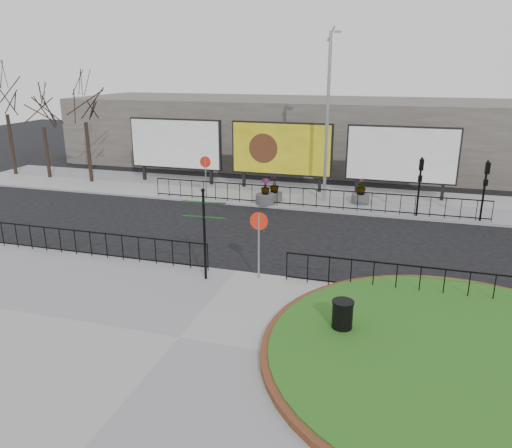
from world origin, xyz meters
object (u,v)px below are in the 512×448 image
at_px(billboard_mid, 281,149).
at_px(litter_bin, 342,318).
at_px(fingerpost_sign, 204,225).
at_px(planter_c, 361,194).
at_px(planter_a, 265,196).
at_px(lamp_post, 328,116).
at_px(planter_b, 274,192).

relative_size(billboard_mid, litter_bin, 5.97).
xyz_separation_m(fingerpost_sign, planter_c, (4.33, 12.00, -1.51)).
bearing_deg(planter_a, fingerpost_sign, -86.19).
distance_m(billboard_mid, fingerpost_sign, 14.00).
distance_m(planter_a, planter_c, 5.28).
bearing_deg(lamp_post, billboard_mid, 146.75).
xyz_separation_m(litter_bin, planter_a, (-5.86, 12.90, -0.07)).
relative_size(planter_b, planter_c, 0.97).
relative_size(planter_a, planter_b, 1.01).
bearing_deg(planter_c, fingerpost_sign, -109.86).
xyz_separation_m(planter_a, planter_b, (0.30, 0.80, 0.06)).
xyz_separation_m(lamp_post, planter_a, (-3.01, -1.60, -4.25)).
bearing_deg(planter_b, billboard_mid, 96.18).
height_order(litter_bin, planter_a, planter_a).
distance_m(lamp_post, fingerpost_sign, 12.51).
height_order(litter_bin, planter_b, planter_b).
bearing_deg(planter_a, planter_b, 69.46).
distance_m(billboard_mid, litter_bin, 17.59).
relative_size(lamp_post, planter_a, 6.48).
relative_size(billboard_mid, planter_c, 4.29).
distance_m(planter_a, planter_b, 0.86).
bearing_deg(lamp_post, planter_c, 0.00).
xyz_separation_m(fingerpost_sign, planter_b, (-0.39, 11.20, -1.49)).
bearing_deg(litter_bin, planter_a, 114.45).
distance_m(lamp_post, planter_c, 4.66).
height_order(lamp_post, planter_c, lamp_post).
distance_m(lamp_post, planter_b, 5.05).
distance_m(billboard_mid, planter_a, 4.10).
bearing_deg(lamp_post, fingerpost_sign, -100.92).
height_order(billboard_mid, litter_bin, billboard_mid).
relative_size(lamp_post, planter_c, 6.39).
relative_size(lamp_post, fingerpost_sign, 2.77).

